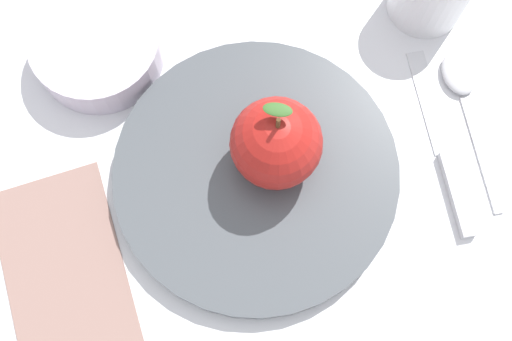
{
  "coord_description": "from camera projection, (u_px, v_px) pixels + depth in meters",
  "views": [
    {
      "loc": [
        -0.16,
        0.03,
        0.55
      ],
      "look_at": [
        -0.0,
        0.02,
        0.02
      ],
      "focal_mm": 41.86,
      "sensor_mm": 36.0,
      "label": 1
    }
  ],
  "objects": [
    {
      "name": "ground_plane",
      "position": [
        281.0,
        175.0,
        0.57
      ],
      "size": [
        2.4,
        2.4,
        0.0
      ],
      "primitive_type": "plane",
      "color": "silver"
    },
    {
      "name": "knife",
      "position": [
        446.0,
        157.0,
        0.57
      ],
      "size": [
        0.19,
        0.04,
        0.01
      ],
      "color": "silver",
      "rests_on": "ground_plane"
    },
    {
      "name": "side_bowl",
      "position": [
        96.0,
        46.0,
        0.58
      ],
      "size": [
        0.13,
        0.13,
        0.04
      ],
      "color": "silver",
      "rests_on": "ground_plane"
    },
    {
      "name": "dinner_plate",
      "position": [
        256.0,
        173.0,
        0.56
      ],
      "size": [
        0.27,
        0.27,
        0.02
      ],
      "color": "#4C5156",
      "rests_on": "ground_plane"
    },
    {
      "name": "linen_napkin",
      "position": [
        63.0,
        267.0,
        0.54
      ],
      "size": [
        0.2,
        0.15,
        0.0
      ],
      "primitive_type": "cube",
      "rotation": [
        0.0,
        0.0,
        4.99
      ],
      "color": "gray",
      "rests_on": "ground_plane"
    },
    {
      "name": "apple",
      "position": [
        276.0,
        143.0,
        0.52
      ],
      "size": [
        0.08,
        0.08,
        0.1
      ],
      "color": "#B21E19",
      "rests_on": "dinner_plate"
    },
    {
      "name": "spoon",
      "position": [
        464.0,
        90.0,
        0.59
      ],
      "size": [
        0.17,
        0.04,
        0.01
      ],
      "color": "silver",
      "rests_on": "ground_plane"
    }
  ]
}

